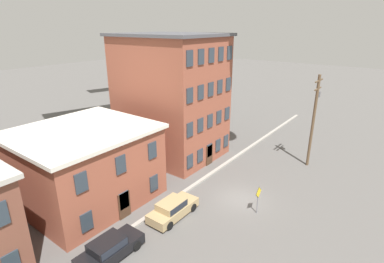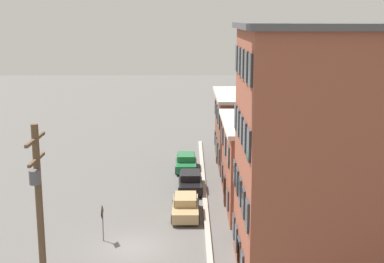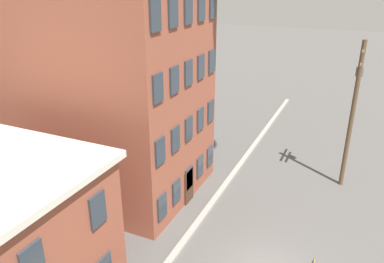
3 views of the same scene
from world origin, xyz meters
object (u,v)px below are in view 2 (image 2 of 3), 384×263
(car_black, at_px, (190,181))
(caution_sign, at_px, (102,217))
(utility_pole, at_px, (41,229))
(car_green, at_px, (186,162))
(car_tan, at_px, (185,205))

(car_black, distance_m, caution_sign, 11.59)
(caution_sign, xyz_separation_m, utility_pole, (11.32, -0.50, 3.85))
(car_green, height_order, utility_pole, utility_pole)
(car_green, xyz_separation_m, car_black, (5.89, 0.38, 0.00))
(car_green, distance_m, car_tan, 11.70)
(car_black, height_order, utility_pole, utility_pole)
(caution_sign, distance_m, utility_pole, 11.97)
(car_tan, bearing_deg, utility_pole, -19.64)
(car_black, relative_size, car_tan, 1.00)
(car_black, height_order, caution_sign, caution_sign)
(car_green, height_order, car_tan, same)
(utility_pole, bearing_deg, caution_sign, 177.45)
(car_green, xyz_separation_m, car_tan, (11.70, 0.03, 0.00))
(utility_pole, bearing_deg, car_tan, 160.36)
(car_green, relative_size, car_tan, 1.00)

